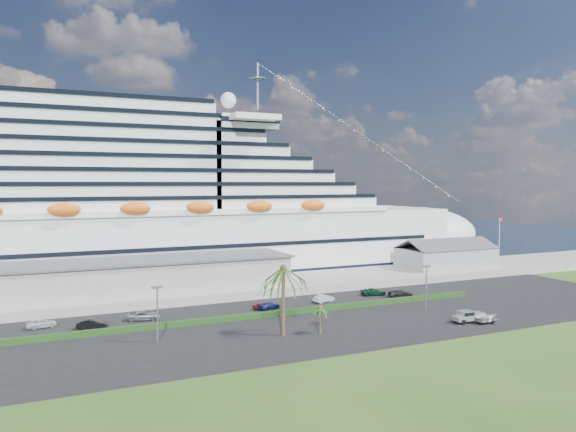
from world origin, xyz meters
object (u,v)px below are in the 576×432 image
cruise_ship (135,210)px  boat_trailer (488,317)px  pickup_truck (468,316)px  parked_car_3 (269,306)px

cruise_ship → boat_trailer: 82.48m
boat_trailer → pickup_truck: bearing=144.0°
cruise_ship → parked_car_3: bearing=-69.0°
pickup_truck → boat_trailer: pickup_truck is taller
parked_car_3 → cruise_ship: bearing=1.6°
cruise_ship → boat_trailer: size_ratio=35.33×
cruise_ship → pickup_truck: (42.63, -65.51, -15.48)m
cruise_ship → boat_trailer: bearing=-56.2°
cruise_ship → pickup_truck: 79.68m
boat_trailer → parked_car_3: bearing=139.4°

